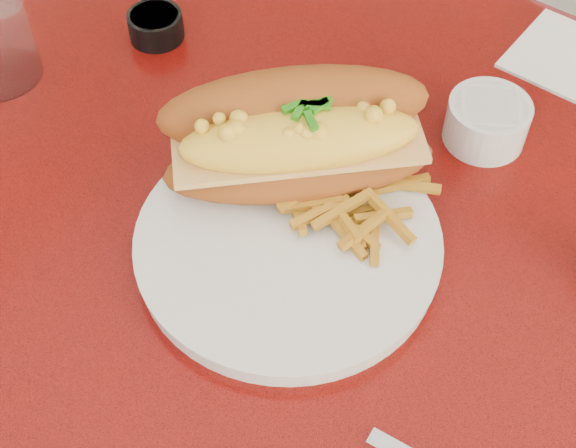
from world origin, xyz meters
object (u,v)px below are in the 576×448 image
Objects in this scene: fork at (375,223)px; diner_table at (350,296)px; dinner_plate at (288,244)px; gravy_ramekin at (487,120)px; sauce_cup_left at (156,25)px; mac_hoagie at (298,136)px.

diner_table is at bearing 57.70° from fork.
gravy_ramekin is (0.07, 0.23, 0.01)m from dinner_plate.
sauce_cup_left reaches higher than diner_table.
gravy_ramekin reaches higher than fork.
dinner_plate reaches higher than diner_table.
dinner_plate is 2.50× the size of fork.
dinner_plate is at bearing -104.49° from diner_table.
gravy_ramekin reaches higher than dinner_plate.
gravy_ramekin is at bearing 71.30° from diner_table.
fork is 2.01× the size of sauce_cup_left.
fork is (0.03, -0.02, 0.18)m from diner_table.
dinner_plate is 5.02× the size of sauce_cup_left.
diner_table is 0.19m from fork.
dinner_plate is 3.84× the size of gravy_ramekin.
diner_table is 0.24m from mac_hoagie.
sauce_cup_left is (-0.30, 0.15, 0.01)m from dinner_plate.
fork is 1.53× the size of gravy_ramekin.
diner_table is at bearing -108.70° from gravy_ramekin.
sauce_cup_left is (-0.35, 0.09, -0.00)m from fork.
fork is 0.36m from sauce_cup_left.
diner_table is 0.37m from sauce_cup_left.
fork reaches higher than diner_table.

